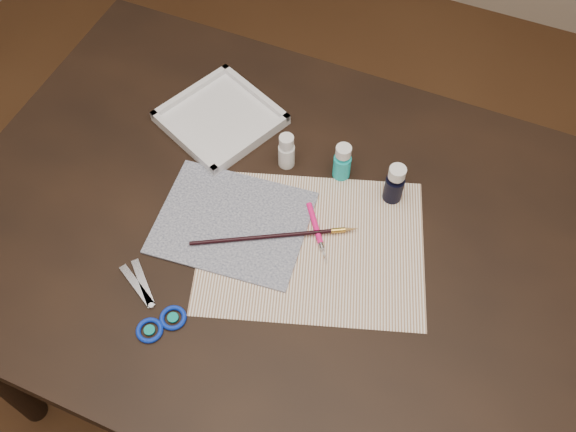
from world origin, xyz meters
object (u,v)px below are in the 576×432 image
at_px(scissors, 144,300).
at_px(palette_tray, 220,118).
at_px(canvas, 232,222).
at_px(paper, 311,246).
at_px(paint_bottle_white, 286,151).
at_px(paint_bottle_navy, 395,184).
at_px(paint_bottle_cyan, 342,162).

xyz_separation_m(scissors, palette_tray, (-0.06, 0.43, 0.01)).
bearing_deg(scissors, canvas, -80.54).
bearing_deg(scissors, paper, -107.55).
xyz_separation_m(paint_bottle_white, paint_bottle_navy, (0.22, 0.00, 0.00)).
height_order(paint_bottle_white, palette_tray, paint_bottle_white).
bearing_deg(paint_bottle_cyan, scissors, -119.08).
distance_m(paint_bottle_cyan, palette_tray, 0.29).
bearing_deg(canvas, paint_bottle_white, 77.59).
bearing_deg(paper, scissors, -135.96).
xyz_separation_m(paper, paint_bottle_cyan, (-0.01, 0.18, 0.04)).
relative_size(paper, paint_bottle_navy, 4.59).
distance_m(canvas, paint_bottle_navy, 0.32).
bearing_deg(paint_bottle_navy, scissors, -130.69).
xyz_separation_m(paint_bottle_navy, scissors, (-0.33, -0.39, -0.04)).
height_order(canvas, paint_bottle_navy, paint_bottle_navy).
relative_size(scissors, palette_tray, 0.87).
height_order(paint_bottle_cyan, scissors, paint_bottle_cyan).
bearing_deg(canvas, palette_tray, 121.33).
relative_size(paper, paint_bottle_cyan, 4.88).
xyz_separation_m(paint_bottle_cyan, paint_bottle_navy, (0.11, -0.01, 0.00)).
relative_size(paint_bottle_navy, scissors, 0.50).
height_order(paint_bottle_cyan, palette_tray, paint_bottle_cyan).
bearing_deg(canvas, paint_bottle_cyan, 51.67).
distance_m(paint_bottle_cyan, paint_bottle_navy, 0.11).
height_order(canvas, scissors, scissors).
bearing_deg(palette_tray, paint_bottle_white, -15.20).
relative_size(paper, paint_bottle_white, 5.14).
height_order(paint_bottle_white, paint_bottle_cyan, paint_bottle_cyan).
distance_m(paper, scissors, 0.32).
xyz_separation_m(canvas, palette_tray, (-0.13, 0.22, 0.01)).
height_order(paint_bottle_cyan, paint_bottle_navy, paint_bottle_navy).
bearing_deg(paper, canvas, -175.34).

